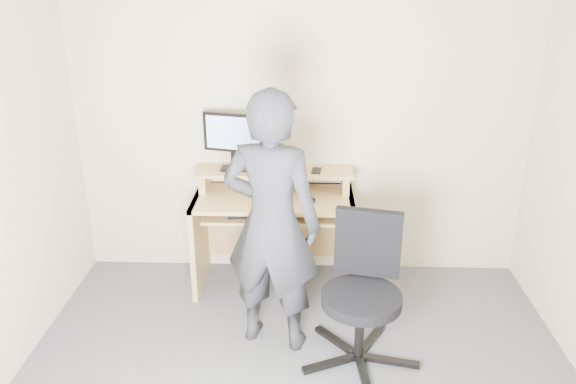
# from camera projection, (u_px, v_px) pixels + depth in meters

# --- Properties ---
(back_wall) EXTENTS (3.50, 0.02, 2.50)m
(back_wall) POSITION_uv_depth(u_px,v_px,m) (301.00, 121.00, 4.28)
(back_wall) COLOR beige
(back_wall) RESTS_ON ground
(desk) EXTENTS (1.20, 0.60, 0.91)m
(desk) POSITION_uv_depth(u_px,v_px,m) (274.00, 217.00, 4.35)
(desk) COLOR tan
(desk) RESTS_ON ground
(monitor) EXTENTS (0.46, 0.14, 0.44)m
(monitor) POSITION_uv_depth(u_px,v_px,m) (233.00, 136.00, 4.18)
(monitor) COLOR black
(monitor) RESTS_ON desk
(external_drive) EXTENTS (0.11, 0.15, 0.20)m
(external_drive) POSITION_uv_depth(u_px,v_px,m) (254.00, 155.00, 4.29)
(external_drive) COLOR black
(external_drive) RESTS_ON desk
(travel_mug) EXTENTS (0.10, 0.10, 0.18)m
(travel_mug) POSITION_uv_depth(u_px,v_px,m) (277.00, 158.00, 4.26)
(travel_mug) COLOR silver
(travel_mug) RESTS_ON desk
(smartphone) EXTENTS (0.08, 0.14, 0.01)m
(smartphone) POSITION_uv_depth(u_px,v_px,m) (316.00, 171.00, 4.24)
(smartphone) COLOR black
(smartphone) RESTS_ON desk
(charger) EXTENTS (0.05, 0.05, 0.03)m
(charger) POSITION_uv_depth(u_px,v_px,m) (254.00, 170.00, 4.22)
(charger) COLOR black
(charger) RESTS_ON desk
(headphones) EXTENTS (0.16, 0.16, 0.06)m
(headphones) POSITION_uv_depth(u_px,v_px,m) (255.00, 166.00, 4.32)
(headphones) COLOR silver
(headphones) RESTS_ON desk
(keyboard) EXTENTS (0.48, 0.25, 0.03)m
(keyboard) POSITION_uv_depth(u_px,v_px,m) (258.00, 211.00, 4.15)
(keyboard) COLOR black
(keyboard) RESTS_ON desk
(mouse) EXTENTS (0.10, 0.07, 0.04)m
(mouse) POSITION_uv_depth(u_px,v_px,m) (309.00, 200.00, 4.09)
(mouse) COLOR black
(mouse) RESTS_ON desk
(office_chair) EXTENTS (0.75, 0.73, 0.94)m
(office_chair) POSITION_uv_depth(u_px,v_px,m) (363.00, 286.00, 3.48)
(office_chair) COLOR black
(office_chair) RESTS_ON ground
(person) EXTENTS (0.71, 0.56, 1.72)m
(person) POSITION_uv_depth(u_px,v_px,m) (272.00, 224.00, 3.50)
(person) COLOR black
(person) RESTS_ON ground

